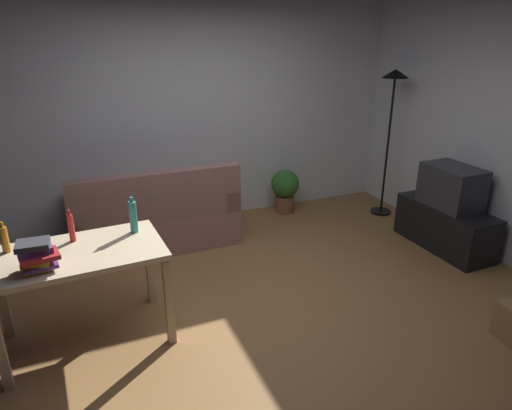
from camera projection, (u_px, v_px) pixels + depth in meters
ground_plane at (268, 307)px, 3.94m from camera, size 5.20×4.40×0.02m
wall_rear at (192, 110)px, 5.33m from camera, size 5.20×0.10×2.70m
couch at (155, 219)px, 4.96m from camera, size 1.74×0.84×0.92m
tv_stand at (445, 227)px, 4.93m from camera, size 0.44×1.10×0.48m
tv at (452, 187)px, 4.76m from camera, size 0.41×0.60×0.44m
torchiere_lamp at (392, 103)px, 5.43m from camera, size 0.32×0.32×1.81m
desk at (79, 265)px, 3.29m from camera, size 1.23×0.76×0.76m
potted_plant at (285, 188)px, 5.85m from camera, size 0.36×0.36×0.57m
bottle_amber at (5, 239)px, 3.21m from camera, size 0.06×0.06×0.23m
bottle_red at (71, 228)px, 3.37m from camera, size 0.04×0.04×0.25m
bottle_tall at (133, 217)px, 3.51m from camera, size 0.06×0.06×0.29m
book_stack at (37, 256)px, 2.96m from camera, size 0.27×0.23×0.20m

